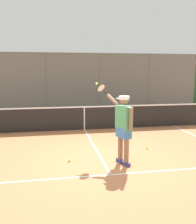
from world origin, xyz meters
name	(u,v)px	position (x,y,z in m)	size (l,w,h in m)	color
ground_plane	(103,162)	(0.00, 0.00, 0.00)	(60.00, 60.00, 0.00)	#C67A4C
court_line_markings	(114,181)	(0.00, 1.19, 0.00)	(7.88, 8.55, 0.01)	white
fence_backdrop	(73,87)	(0.00, -9.32, 1.40)	(18.41, 1.37, 3.40)	slate
tennis_net	(84,118)	(0.00, -3.83, 0.49)	(10.12, 0.09, 1.07)	#2D2D2D
tennis_player	(123,124)	(-0.48, 0.20, 1.06)	(0.78, 1.33, 2.07)	navy
tennis_ball_mid_court	(69,161)	(0.88, -0.18, 0.03)	(0.07, 0.07, 0.07)	#D6E042
tennis_ball_near_baseline	(147,148)	(-1.56, -0.86, 0.03)	(0.07, 0.07, 0.07)	#D6E042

